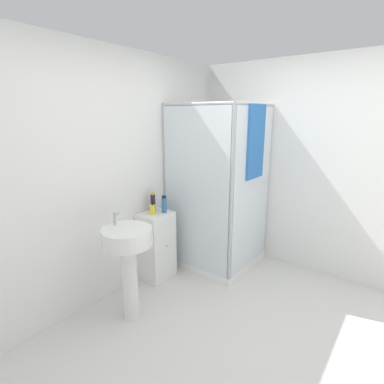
% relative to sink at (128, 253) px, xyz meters
% --- Properties ---
extents(ground_plane, '(12.00, 12.00, 0.00)m').
position_rel_sink_xyz_m(ground_plane, '(0.28, -1.20, -0.66)').
color(ground_plane, silver).
extents(wall_back, '(6.40, 0.06, 2.50)m').
position_rel_sink_xyz_m(wall_back, '(0.28, 0.50, 0.59)').
color(wall_back, white).
rests_on(wall_back, ground_plane).
extents(wall_right, '(0.06, 6.40, 2.50)m').
position_rel_sink_xyz_m(wall_right, '(1.98, -1.20, 0.59)').
color(wall_right, white).
rests_on(wall_right, ground_plane).
extents(shower_enclosure, '(0.95, 0.98, 1.99)m').
position_rel_sink_xyz_m(shower_enclosure, '(1.41, -0.10, -0.12)').
color(shower_enclosure, white).
rests_on(shower_enclosure, ground_plane).
extents(vanity_cabinet, '(0.36, 0.32, 0.79)m').
position_rel_sink_xyz_m(vanity_cabinet, '(0.68, 0.31, -0.27)').
color(vanity_cabinet, white).
rests_on(vanity_cabinet, ground_plane).
extents(sink, '(0.45, 0.45, 1.02)m').
position_rel_sink_xyz_m(sink, '(0.00, 0.00, 0.00)').
color(sink, white).
rests_on(sink, ground_plane).
extents(soap_dispenser, '(0.06, 0.06, 0.15)m').
position_rel_sink_xyz_m(soap_dispenser, '(0.63, 0.30, 0.19)').
color(soap_dispenser, yellow).
rests_on(soap_dispenser, vanity_cabinet).
extents(shampoo_bottle_tall_black, '(0.05, 0.05, 0.23)m').
position_rel_sink_xyz_m(shampoo_bottle_tall_black, '(0.70, 0.36, 0.24)').
color(shampoo_bottle_tall_black, '#281E33').
rests_on(shampoo_bottle_tall_black, vanity_cabinet).
extents(shampoo_bottle_blue, '(0.06, 0.06, 0.19)m').
position_rel_sink_xyz_m(shampoo_bottle_blue, '(0.76, 0.25, 0.22)').
color(shampoo_bottle_blue, '#2D66A3').
rests_on(shampoo_bottle_blue, vanity_cabinet).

